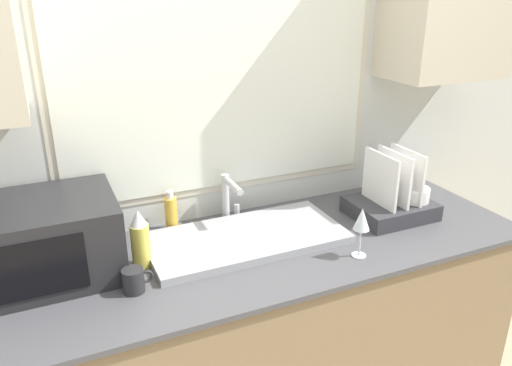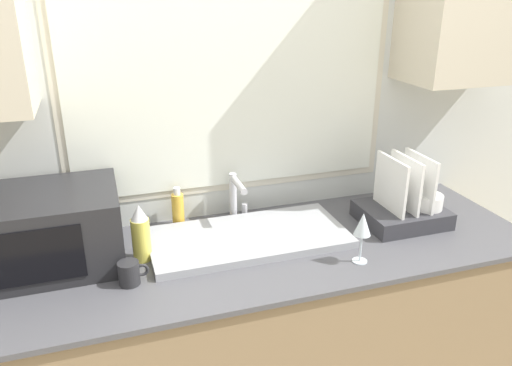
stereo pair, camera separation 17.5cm
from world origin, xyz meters
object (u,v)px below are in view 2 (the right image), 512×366
object	(u,v)px
dish_rack	(404,207)
spray_bottle	(141,234)
microwave	(46,229)
soap_bottle	(178,209)
faucet	(236,194)
mug_near_sink	(130,273)
wine_glass	(363,226)

from	to	relation	value
dish_rack	spray_bottle	distance (m)	1.07
microwave	soap_bottle	size ratio (longest dim) A/B	2.98
microwave	dish_rack	size ratio (longest dim) A/B	1.50
faucet	soap_bottle	size ratio (longest dim) A/B	1.20
dish_rack	mug_near_sink	xyz separation A→B (m)	(-1.13, -0.12, -0.03)
microwave	mug_near_sink	distance (m)	0.35
wine_glass	dish_rack	bearing A→B (deg)	34.73
faucet	dish_rack	distance (m)	0.70
mug_near_sink	faucet	bearing A→B (deg)	36.88
spray_bottle	faucet	bearing A→B (deg)	26.18
microwave	dish_rack	distance (m)	1.39
dish_rack	spray_bottle	xyz separation A→B (m)	(-1.07, 0.03, 0.03)
faucet	spray_bottle	xyz separation A→B (m)	(-0.41, -0.20, -0.02)
wine_glass	faucet	bearing A→B (deg)	125.76
faucet	spray_bottle	size ratio (longest dim) A/B	0.94
microwave	spray_bottle	world-z (taller)	microwave
faucet	dish_rack	xyz separation A→B (m)	(0.66, -0.23, -0.05)
dish_rack	soap_bottle	size ratio (longest dim) A/B	1.98
faucet	mug_near_sink	distance (m)	0.59
faucet	spray_bottle	bearing A→B (deg)	-153.82
faucet	microwave	size ratio (longest dim) A/B	0.40
spray_bottle	wine_glass	distance (m)	0.79
microwave	wine_glass	world-z (taller)	microwave
faucet	dish_rack	bearing A→B (deg)	-19.28
dish_rack	spray_bottle	size ratio (longest dim) A/B	1.55
soap_bottle	mug_near_sink	world-z (taller)	soap_bottle
spray_bottle	soap_bottle	bearing A→B (deg)	53.62
soap_bottle	mug_near_sink	distance (m)	0.45
faucet	soap_bottle	bearing A→B (deg)	172.64
mug_near_sink	spray_bottle	bearing A→B (deg)	68.99
dish_rack	wine_glass	size ratio (longest dim) A/B	1.74
faucet	soap_bottle	distance (m)	0.25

